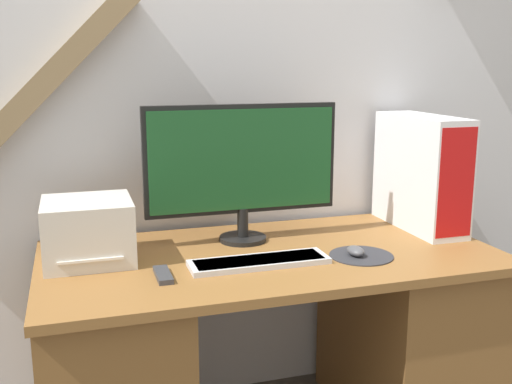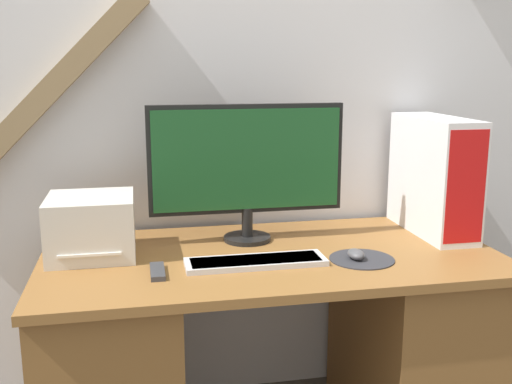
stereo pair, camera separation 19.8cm
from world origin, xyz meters
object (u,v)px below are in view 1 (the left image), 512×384
(monitor, at_px, (242,163))
(printer, at_px, (88,231))
(keyboard, at_px, (259,261))
(mouse, at_px, (356,251))
(remote_control, at_px, (163,275))
(computer_tower, at_px, (421,172))

(monitor, relative_size, printer, 2.48)
(keyboard, relative_size, mouse, 5.72)
(keyboard, relative_size, printer, 1.60)
(monitor, bearing_deg, remote_control, -138.33)
(remote_control, bearing_deg, mouse, 0.45)
(printer, relative_size, remote_control, 2.01)
(keyboard, distance_m, printer, 0.56)
(mouse, xyz_separation_m, computer_tower, (0.40, 0.26, 0.20))
(keyboard, height_order, printer, printer)
(mouse, height_order, computer_tower, computer_tower)
(computer_tower, bearing_deg, mouse, -146.84)
(keyboard, relative_size, remote_control, 3.22)
(printer, bearing_deg, mouse, -14.69)
(mouse, distance_m, remote_control, 0.64)
(computer_tower, height_order, printer, computer_tower)
(monitor, xyz_separation_m, mouse, (0.31, -0.29, -0.26))
(monitor, distance_m, keyboard, 0.39)
(keyboard, distance_m, mouse, 0.33)
(keyboard, height_order, remote_control, keyboard)
(mouse, distance_m, printer, 0.88)
(monitor, height_order, mouse, monitor)
(monitor, relative_size, keyboard, 1.55)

